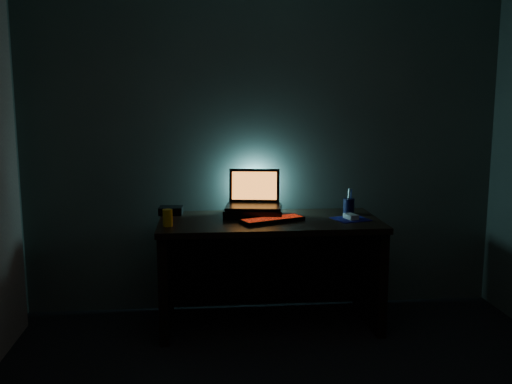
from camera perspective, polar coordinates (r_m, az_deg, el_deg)
The scene contains 10 objects.
room at distance 2.23m, azimuth 6.30°, elevation 1.18°, with size 3.50×4.00×2.50m.
desk at distance 4.00m, azimuth 1.28°, elevation -6.21°, with size 1.50×0.70×0.75m.
riser at distance 3.99m, azimuth -0.26°, elevation -2.01°, with size 0.40×0.30×0.06m, color black.
laptop at distance 4.02m, azimuth -0.22°, elevation -0.61°, with size 0.41×0.33×0.26m.
keyboard at distance 3.82m, azimuth 1.65°, elevation -2.80°, with size 0.45×0.30×0.03m.
mousepad at distance 3.95m, azimuth 9.46°, elevation -2.69°, with size 0.22×0.20×0.00m, color #0C0C54.
mouse at distance 3.94m, azimuth 9.47°, elevation -2.43°, with size 0.06×0.11×0.03m, color #99999E.
pen_cup at distance 4.12m, azimuth 9.26°, elevation -1.42°, with size 0.08×0.08×0.11m, color black.
juice_glass at distance 3.72m, azimuth -8.83°, elevation -2.57°, with size 0.06×0.06×0.11m, color #E3AC0B.
router at distance 4.10m, azimuth -8.50°, elevation -1.84°, with size 0.17×0.14×0.05m.
Camera 1 is at (-0.45, -2.16, 1.56)m, focal length 40.00 mm.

